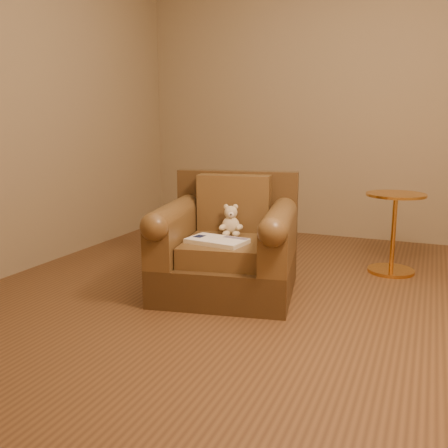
% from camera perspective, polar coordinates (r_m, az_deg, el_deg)
% --- Properties ---
extents(floor, '(4.00, 4.00, 0.00)m').
position_cam_1_polar(floor, '(3.38, 5.86, -8.31)').
color(floor, brown).
rests_on(floor, ground).
extents(room, '(4.02, 4.02, 2.71)m').
position_cam_1_polar(room, '(3.23, 6.53, 21.69)').
color(room, '#917C59').
rests_on(room, ground).
extents(armchair, '(1.03, 0.99, 0.80)m').
position_cam_1_polar(armchair, '(3.39, 0.43, -2.69)').
color(armchair, '#452F17').
rests_on(armchair, floor).
extents(teddy_bear, '(0.16, 0.18, 0.22)m').
position_cam_1_polar(teddy_bear, '(3.43, 0.79, 0.09)').
color(teddy_bear, beige).
rests_on(teddy_bear, armchair).
extents(guidebook, '(0.40, 0.27, 0.03)m').
position_cam_1_polar(guidebook, '(3.21, -0.81, -1.94)').
color(guidebook, beige).
rests_on(guidebook, armchair).
extents(side_table, '(0.44, 0.44, 0.62)m').
position_cam_1_polar(side_table, '(4.02, 18.81, -0.70)').
color(side_table, gold).
rests_on(side_table, floor).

